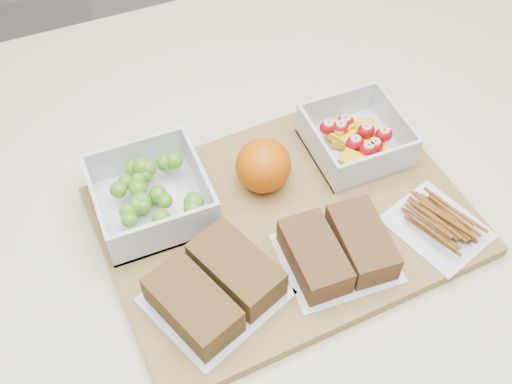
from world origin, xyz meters
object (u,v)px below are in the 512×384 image
sandwich_bag_center (338,249)px  cutting_board (286,221)px  orange (263,166)px  sandwich_bag_left (215,287)px  fruit_container (356,139)px  grape_container (152,194)px  pretzel_bag (439,222)px

sandwich_bag_center → cutting_board: bearing=112.0°
orange → sandwich_bag_left: 0.17m
cutting_board → orange: orange is taller
sandwich_bag_left → fruit_container: bearing=29.4°
fruit_container → sandwich_bag_center: fruit_container is taller
cutting_board → fruit_container: fruit_container is taller
grape_container → fruit_container: (0.27, -0.01, -0.00)m
cutting_board → fruit_container: 0.14m
grape_container → sandwich_bag_center: (0.17, -0.15, -0.00)m
sandwich_bag_left → pretzel_bag: sandwich_bag_left is taller
fruit_container → orange: 0.13m
orange → fruit_container: bearing=3.6°
cutting_board → pretzel_bag: 0.18m
cutting_board → sandwich_bag_center: (0.03, -0.07, 0.03)m
sandwich_bag_center → pretzel_bag: sandwich_bag_center is taller
cutting_board → pretzel_bag: (0.16, -0.08, 0.02)m
sandwich_bag_left → pretzel_bag: size_ratio=1.29×
cutting_board → orange: bearing=91.4°
grape_container → sandwich_bag_left: (0.03, -0.14, -0.00)m
cutting_board → grape_container: bearing=148.2°
orange → pretzel_bag: bearing=-40.4°
grape_container → sandwich_bag_left: size_ratio=0.77×
orange → grape_container: bearing=172.7°
fruit_container → sandwich_bag_left: 0.27m
sandwich_bag_left → pretzel_bag: (0.27, -0.01, -0.01)m
cutting_board → pretzel_bag: bearing=-30.7°
grape_container → orange: bearing=-7.3°
cutting_board → sandwich_bag_center: bearing=-71.6°
cutting_board → sandwich_bag_left: (-0.11, -0.07, 0.03)m
orange → sandwich_bag_center: 0.14m
grape_container → pretzel_bag: (0.30, -0.16, -0.01)m
grape_container → pretzel_bag: 0.34m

